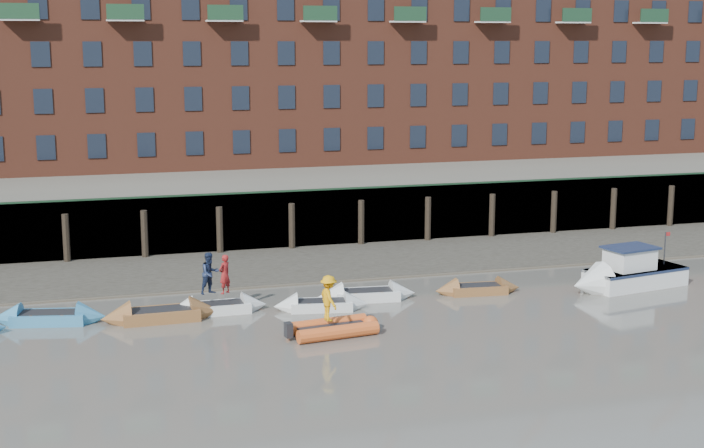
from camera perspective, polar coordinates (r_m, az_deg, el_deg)
name	(u,v)px	position (r m, az deg, el deg)	size (l,w,h in m)	color
ground	(374,384)	(33.71, 1.28, -9.28)	(220.00, 220.00, 0.00)	#615C54
foreshore	(270,267)	(50.48, -4.79, -2.50)	(110.00, 8.00, 0.50)	#3D382F
mud_band	(284,282)	(47.25, -3.99, -3.41)	(110.00, 1.60, 0.10)	#4C4336
river_wall	(254,221)	(54.37, -5.72, 0.16)	(110.00, 1.23, 3.30)	#2D2A26
bank_terrace	(218,186)	(67.63, -7.80, 2.21)	(110.00, 28.00, 3.20)	#5E594D
apartment_terrace	(212,19)	(67.89, -8.17, 11.74)	(80.60, 15.56, 20.98)	brown
rowboat_1	(50,318)	(42.36, -17.19, -5.22)	(4.80, 2.26, 1.34)	teal
rowboat_2	(161,315)	(41.63, -11.06, -5.20)	(4.92, 1.54, 1.42)	brown
rowboat_3	(218,308)	(42.39, -7.81, -4.85)	(4.25, 1.28, 1.23)	silver
rowboat_4	(321,305)	(42.45, -1.81, -4.74)	(4.25, 1.84, 1.19)	silver
rowboat_5	(367,295)	(44.02, 0.86, -4.14)	(4.56, 1.73, 1.29)	silver
rowboat_6	(478,289)	(45.47, 7.32, -3.77)	(4.10, 1.53, 1.16)	brown
rib_tender	(336,328)	(38.98, -0.94, -6.06)	(3.73, 2.15, 0.63)	#D65620
motor_launch	(619,276)	(47.47, 15.27, -2.91)	(6.36, 3.12, 2.51)	silver
person_rower_a	(225,274)	(42.07, -7.42, -2.91)	(0.62, 0.41, 1.69)	maroon
person_rower_b	(210,273)	(42.07, -8.27, -2.85)	(0.88, 0.68, 1.80)	#19233F
person_rib_crew	(329,298)	(38.60, -1.36, -4.33)	(1.18, 0.68, 1.82)	orange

